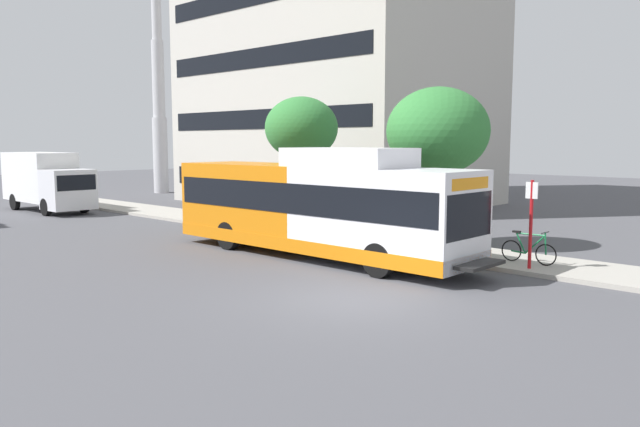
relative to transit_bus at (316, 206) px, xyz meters
name	(u,v)px	position (x,y,z in m)	size (l,w,h in m)	color
ground_plane	(168,258)	(-3.60, 3.38, -1.70)	(120.00, 120.00, 0.00)	#4C4C51
sidewalk_curb	(351,239)	(3.40, 1.38, -1.63)	(3.00, 56.00, 0.14)	#A8A399
transit_bus	(316,206)	(0.00, 0.00, 0.00)	(2.58, 12.25, 3.65)	white
bus_stop_sign_pole	(531,217)	(2.36, -6.38, -0.05)	(0.10, 0.36, 2.60)	red
bicycle_parked	(529,250)	(3.08, -6.02, -1.14)	(0.52, 1.76, 1.02)	black
street_tree_near_stop	(438,131)	(4.30, -1.92, 2.51)	(3.68, 3.68, 5.65)	#4C3823
street_tree_mid_block	(301,129)	(4.59, 5.26, 2.72)	(3.22, 3.22, 5.68)	#4C3823
box_truck_background	(46,180)	(-0.21, 20.50, 0.04)	(2.32, 7.01, 3.25)	silver
lattice_comm_tower	(158,83)	(11.15, 26.85, 6.53)	(1.10, 1.10, 25.08)	#B7B7BC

